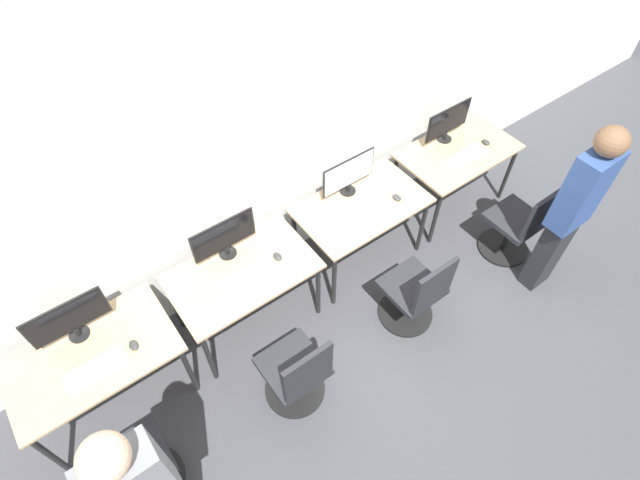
{
  "coord_description": "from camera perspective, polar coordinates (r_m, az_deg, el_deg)",
  "views": [
    {
      "loc": [
        -1.45,
        -1.83,
        3.86
      ],
      "look_at": [
        0.0,
        0.14,
        0.86
      ],
      "focal_mm": 28.0,
      "sensor_mm": 36.0,
      "label": 1
    }
  ],
  "objects": [
    {
      "name": "keyboard_far_left",
      "position": [
        3.77,
        -24.21,
        -13.3
      ],
      "size": [
        0.43,
        0.15,
        0.02
      ],
      "color": "silver",
      "rests_on": "desk_far_left"
    },
    {
      "name": "person_far_right",
      "position": [
        4.41,
        26.95,
        3.23
      ],
      "size": [
        0.36,
        0.23,
        1.76
      ],
      "color": "#232328",
      "rests_on": "ground_plane"
    },
    {
      "name": "monitor_far_left",
      "position": [
        3.8,
        -26.81,
        -8.13
      ],
      "size": [
        0.54,
        0.14,
        0.37
      ],
      "color": "black",
      "rests_on": "desk_far_left"
    },
    {
      "name": "mouse_left",
      "position": [
        3.95,
        -4.89,
        -1.88
      ],
      "size": [
        0.06,
        0.09,
        0.03
      ],
      "color": "#333333",
      "rests_on": "desk_left"
    },
    {
      "name": "ground_plane",
      "position": [
        4.51,
        1.05,
        -8.05
      ],
      "size": [
        20.0,
        20.0,
        0.0
      ],
      "primitive_type": "plane",
      "color": "#3D3D42"
    },
    {
      "name": "mouse_far_left",
      "position": [
        3.75,
        -20.53,
        -11.2
      ],
      "size": [
        0.06,
        0.09,
        0.03
      ],
      "color": "#333333",
      "rests_on": "desk_far_left"
    },
    {
      "name": "desk_right",
      "position": [
        4.4,
        4.72,
        3.41
      ],
      "size": [
        1.13,
        0.69,
        0.71
      ],
      "color": "tan",
      "rests_on": "ground_plane"
    },
    {
      "name": "monitor_left",
      "position": [
        3.89,
        -10.91,
        0.33
      ],
      "size": [
        0.54,
        0.14,
        0.37
      ],
      "color": "black",
      "rests_on": "desk_left"
    },
    {
      "name": "desk_far_right",
      "position": [
        5.08,
        15.4,
        9.23
      ],
      "size": [
        1.13,
        0.69,
        0.71
      ],
      "color": "tan",
      "rests_on": "ground_plane"
    },
    {
      "name": "monitor_far_right",
      "position": [
        4.99,
        14.42,
        12.92
      ],
      "size": [
        0.54,
        0.14,
        0.37
      ],
      "color": "black",
      "rests_on": "desk_far_right"
    },
    {
      "name": "office_chair_right",
      "position": [
        4.23,
        10.82,
        -6.23
      ],
      "size": [
        0.48,
        0.48,
        0.9
      ],
      "color": "black",
      "rests_on": "ground_plane"
    },
    {
      "name": "keyboard_far_right",
      "position": [
        4.98,
        16.48,
        9.29
      ],
      "size": [
        0.43,
        0.15,
        0.02
      ],
      "color": "silver",
      "rests_on": "desk_far_right"
    },
    {
      "name": "office_chair_left",
      "position": [
        3.83,
        -2.62,
        -15.18
      ],
      "size": [
        0.48,
        0.48,
        0.9
      ],
      "color": "black",
      "rests_on": "ground_plane"
    },
    {
      "name": "keyboard_left",
      "position": [
        3.87,
        -8.32,
        -4.26
      ],
      "size": [
        0.43,
        0.15,
        0.02
      ],
      "color": "silver",
      "rests_on": "desk_left"
    },
    {
      "name": "monitor_right",
      "position": [
        4.3,
        3.28,
        7.52
      ],
      "size": [
        0.54,
        0.14,
        0.37
      ],
      "color": "black",
      "rests_on": "desk_right"
    },
    {
      "name": "mouse_right",
      "position": [
        4.41,
        8.77,
        4.82
      ],
      "size": [
        0.06,
        0.09,
        0.03
      ],
      "color": "#333333",
      "rests_on": "desk_right"
    },
    {
      "name": "keyboard_right",
      "position": [
        4.28,
        5.75,
        3.3
      ],
      "size": [
        0.43,
        0.15,
        0.02
      ],
      "color": "silver",
      "rests_on": "desk_right"
    },
    {
      "name": "mouse_far_right",
      "position": [
        5.17,
        18.43,
        10.56
      ],
      "size": [
        0.06,
        0.09,
        0.03
      ],
      "color": "#333333",
      "rests_on": "desk_far_right"
    },
    {
      "name": "wall_back",
      "position": [
        3.9,
        -6.05,
        11.31
      ],
      "size": [
        12.0,
        0.05,
        2.8
      ],
      "color": "silver",
      "rests_on": "ground_plane"
    },
    {
      "name": "office_chair_far_left",
      "position": [
        3.79,
        -19.82,
        -23.78
      ],
      "size": [
        0.48,
        0.48,
        0.9
      ],
      "color": "black",
      "rests_on": "ground_plane"
    },
    {
      "name": "desk_left",
      "position": [
        3.98,
        -8.8,
        -4.19
      ],
      "size": [
        1.13,
        0.69,
        0.71
      ],
      "color": "tan",
      "rests_on": "ground_plane"
    },
    {
      "name": "desk_far_left",
      "position": [
        3.91,
        -24.42,
        -12.47
      ],
      "size": [
        1.13,
        0.69,
        0.71
      ],
      "color": "tan",
      "rests_on": "ground_plane"
    },
    {
      "name": "office_chair_far_right",
      "position": [
        4.96,
        21.65,
        1.39
      ],
      "size": [
        0.48,
        0.48,
        0.9
      ],
      "color": "black",
      "rests_on": "ground_plane"
    }
  ]
}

